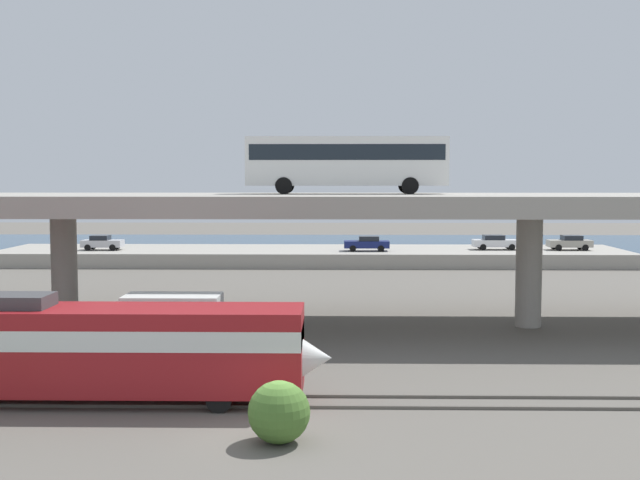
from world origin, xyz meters
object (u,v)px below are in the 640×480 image
object	(u,v)px
parked_car_1	(570,242)
parked_car_3	(495,242)
transit_bus_on_overpass	(346,160)
parked_car_2	(367,243)
service_truck_west	(191,324)
parked_car_0	(102,242)
train_locomotive	(113,346)

from	to	relation	value
parked_car_1	parked_car_3	world-z (taller)	same
transit_bus_on_overpass	parked_car_1	world-z (taller)	transit_bus_on_overpass
parked_car_2	parked_car_3	distance (m)	13.31
service_truck_west	parked_car_2	distance (m)	42.39
service_truck_west	parked_car_0	bearing A→B (deg)	111.81
transit_bus_on_overpass	service_truck_west	world-z (taller)	transit_bus_on_overpass
transit_bus_on_overpass	parked_car_0	distance (m)	40.54
train_locomotive	parked_car_0	world-z (taller)	train_locomotive
parked_car_0	transit_bus_on_overpass	bearing A→B (deg)	-52.36
train_locomotive	parked_car_2	xyz separation A→B (m)	(11.78, 48.84, -0.00)
service_truck_west	parked_car_3	distance (m)	48.89
parked_car_1	parked_car_3	size ratio (longest dim) A/B	0.92
parked_car_2	parked_car_3	world-z (taller)	same
train_locomotive	parked_car_1	bearing A→B (deg)	57.19
train_locomotive	parked_car_3	world-z (taller)	train_locomotive
transit_bus_on_overpass	service_truck_west	size ratio (longest dim) A/B	1.76
service_truck_west	train_locomotive	bearing A→B (deg)	-101.80
service_truck_west	parked_car_1	distance (m)	52.62
transit_bus_on_overpass	parked_car_0	world-z (taller)	transit_bus_on_overpass
train_locomotive	parked_car_2	bearing A→B (deg)	76.44
service_truck_west	parked_car_3	bearing A→B (deg)	61.45
parked_car_2	parked_car_3	xyz separation A→B (m)	(13.19, 1.80, 0.00)
parked_car_1	parked_car_3	bearing A→B (deg)	-2.34
transit_bus_on_overpass	parked_car_3	bearing A→B (deg)	-115.71
service_truck_west	parked_car_2	size ratio (longest dim) A/B	1.51
transit_bus_on_overpass	parked_car_0	size ratio (longest dim) A/B	2.96
parked_car_1	parked_car_3	xyz separation A→B (m)	(-7.48, 0.31, 0.00)
train_locomotive	transit_bus_on_overpass	world-z (taller)	transit_bus_on_overpass
train_locomotive	parked_car_1	xyz separation A→B (m)	(32.45, 50.33, -0.00)
parked_car_1	parked_car_2	size ratio (longest dim) A/B	0.96
transit_bus_on_overpass	service_truck_west	xyz separation A→B (m)	(-7.61, -10.22, -8.13)
parked_car_0	parked_car_2	size ratio (longest dim) A/B	0.90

